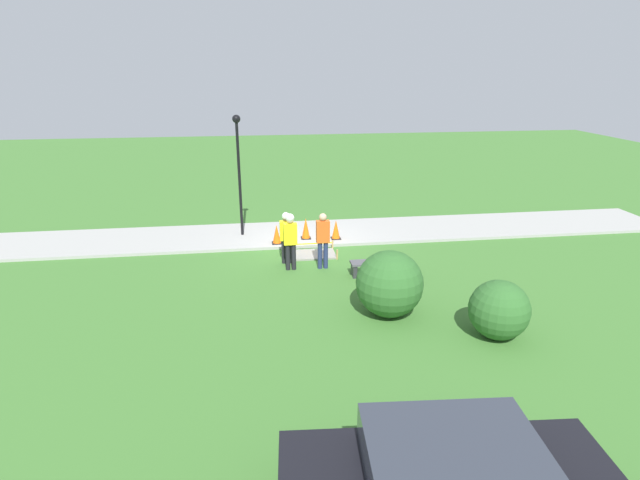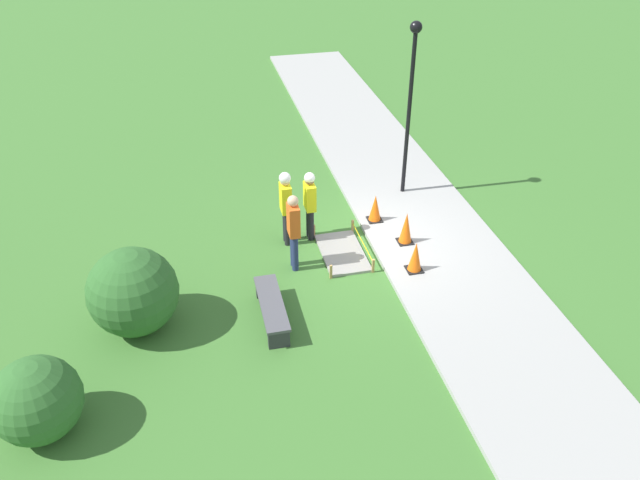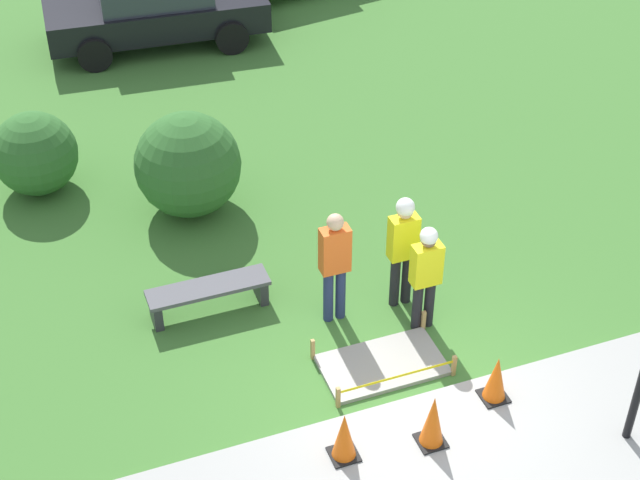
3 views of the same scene
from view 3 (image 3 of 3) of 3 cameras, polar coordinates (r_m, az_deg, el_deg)
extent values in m
plane|color=#3D702D|center=(12.64, 5.52, -9.30)|extent=(60.00, 60.00, 0.00)
cube|color=gray|center=(13.02, 3.64, -7.26)|extent=(1.61, 0.92, 0.06)
cube|color=tan|center=(12.40, 1.06, -9.15)|extent=(0.05, 0.05, 0.33)
cube|color=tan|center=(12.91, 7.80, -7.25)|extent=(0.05, 0.05, 0.33)
cube|color=tan|center=(13.01, -0.43, -6.38)|extent=(0.05, 0.05, 0.33)
cube|color=tan|center=(13.49, 6.04, -4.70)|extent=(0.05, 0.05, 0.33)
cube|color=yellow|center=(12.57, 4.52, -7.93)|extent=(1.61, 0.00, 0.04)
cube|color=black|center=(11.86, 1.39, -12.36)|extent=(0.34, 0.34, 0.02)
cone|color=orange|center=(11.60, 1.42, -11.26)|extent=(0.29, 0.29, 0.66)
cube|color=black|center=(12.06, 6.46, -11.53)|extent=(0.34, 0.34, 0.02)
cone|color=orange|center=(11.78, 6.59, -10.32)|extent=(0.29, 0.29, 0.73)
cube|color=black|center=(12.67, 10.05, -8.93)|extent=(0.34, 0.34, 0.02)
cone|color=orange|center=(12.44, 10.22, -7.87)|extent=(0.29, 0.29, 0.65)
cube|color=#2D2D33|center=(13.70, -9.53, -4.16)|extent=(0.12, 0.40, 0.38)
cube|color=#2D2D33|center=(13.94, -3.48, -2.77)|extent=(0.12, 0.40, 0.38)
cube|color=#4C4C51|center=(13.65, -6.54, -2.76)|extent=(1.71, 0.44, 0.06)
cylinder|color=black|center=(13.71, 4.38, -2.39)|extent=(0.14, 0.14, 0.83)
cylinder|color=black|center=(13.77, 5.06, -2.22)|extent=(0.14, 0.14, 0.83)
cube|color=yellow|center=(13.28, 4.88, 0.16)|extent=(0.40, 0.22, 0.66)
sphere|color=tan|center=(13.02, 4.98, 1.70)|extent=(0.22, 0.22, 0.22)
sphere|color=white|center=(12.99, 4.99, 1.92)|extent=(0.26, 0.26, 0.26)
cylinder|color=black|center=(13.38, 5.68, -3.83)|extent=(0.14, 0.14, 0.77)
cylinder|color=black|center=(13.44, 6.37, -3.65)|extent=(0.14, 0.14, 0.77)
cube|color=yellow|center=(12.97, 6.22, -1.42)|extent=(0.40, 0.22, 0.61)
sphere|color=brown|center=(12.71, 6.34, 0.02)|extent=(0.21, 0.21, 0.21)
sphere|color=white|center=(12.68, 6.36, 0.23)|extent=(0.24, 0.24, 0.24)
cylinder|color=navy|center=(13.41, 0.48, -3.24)|extent=(0.14, 0.14, 0.85)
cylinder|color=navy|center=(13.46, 1.20, -3.07)|extent=(0.14, 0.14, 0.85)
cube|color=#E55B1E|center=(12.96, 0.87, -0.58)|extent=(0.40, 0.22, 0.68)
sphere|color=tan|center=(12.68, 0.89, 1.04)|extent=(0.23, 0.23, 0.23)
cube|color=black|center=(21.00, -9.54, 12.92)|extent=(4.59, 2.22, 0.61)
cylinder|color=black|center=(22.15, -6.21, 13.68)|extent=(0.70, 0.29, 0.68)
cylinder|color=black|center=(20.45, -5.16, 11.66)|extent=(0.70, 0.29, 0.68)
cylinder|color=black|center=(21.90, -13.48, 12.59)|extent=(0.70, 0.29, 0.68)
cylinder|color=black|center=(20.18, -12.97, 10.47)|extent=(0.70, 0.29, 0.68)
cylinder|color=black|center=(22.09, -4.18, 13.61)|extent=(0.63, 0.33, 0.60)
sphere|color=#2D6028|center=(16.50, -16.25, 4.85)|extent=(1.38, 1.38, 1.38)
sphere|color=#2D6028|center=(15.43, -7.70, 4.36)|extent=(1.67, 1.67, 1.67)
camera|label=1|loc=(24.59, -7.65, 29.52)|focal=28.00mm
camera|label=2|loc=(13.46, -55.11, 17.68)|focal=35.00mm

